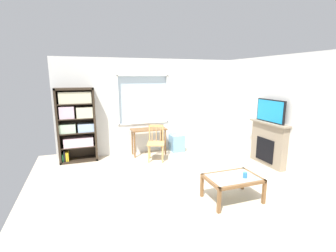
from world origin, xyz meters
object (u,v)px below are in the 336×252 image
Objects in this scene: plastic_drawer_unit at (177,143)px; sippy_cup at (245,175)px; tv at (270,111)px; desk_under_window at (149,133)px; coffee_table at (233,180)px; bookshelf at (77,122)px; wooden_chair at (156,143)px; fireplace at (268,143)px.

plastic_drawer_unit is 5.18× the size of sippy_cup.
tv is at bearing 38.84° from sippy_cup.
desk_under_window is 3.10m from tv.
coffee_table is (-0.15, -2.96, 0.13)m from plastic_drawer_unit.
bookshelf is at bearing 156.98° from tv.
tv is 9.48× the size of sippy_cup.
plastic_drawer_unit is at bearing 132.96° from tv.
wooden_chair reaches higher than coffee_table.
bookshelf is at bearing 176.61° from desk_under_window.
wooden_chair is 1.05× the size of tv.
coffee_table is at bearing -74.94° from wooden_chair.
fireplace is at bearing -46.73° from plastic_drawer_unit.
tv is (2.48, -1.71, 0.72)m from desk_under_window.
bookshelf is 4.14m from sippy_cup.
fireplace is at bearing 38.53° from sippy_cup.
bookshelf is 2.15× the size of tv.
tv is at bearing -26.19° from wooden_chair.
desk_under_window is at bearing 95.19° from wooden_chair.
plastic_drawer_unit is at bearing 133.27° from fireplace.
fireplace reaches higher than wooden_chair.
bookshelf reaches higher than wooden_chair.
bookshelf reaches higher than desk_under_window.
desk_under_window is 3.00m from coffee_table.
coffee_table is at bearing -50.45° from bookshelf.
wooden_chair is at bearing -144.37° from plastic_drawer_unit.
fireplace is 2.17m from coffee_table.
plastic_drawer_unit is at bearing 87.19° from coffee_table.
desk_under_window is 10.52× the size of sippy_cup.
wooden_chair is 1.00m from plastic_drawer_unit.
plastic_drawer_unit is at bearing 90.66° from sippy_cup.
desk_under_window reaches higher than plastic_drawer_unit.
wooden_chair is 2.72m from fireplace.
sippy_cup is at bearing -73.81° from desk_under_window.
wooden_chair reaches higher than desk_under_window.
wooden_chair reaches higher than plastic_drawer_unit.
desk_under_window reaches higher than coffee_table.
fireplace is 1.23× the size of coffee_table.
tv reaches higher than fireplace.
coffee_table is at bearing -76.64° from desk_under_window.
plastic_drawer_unit is (2.64, -0.06, -0.77)m from bookshelf.
sippy_cup reaches higher than coffee_table.
plastic_drawer_unit reaches higher than coffee_table.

